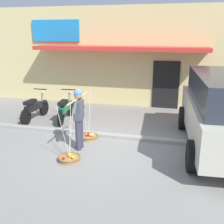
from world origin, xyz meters
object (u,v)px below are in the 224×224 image
Objects in this scene: motorcycle_second_in_row at (65,109)px; fruit_basket_left_side at (69,158)px; fruit_vendor at (79,115)px; motorcycle_nearest_shop at (35,108)px; fruit_basket_right_side at (89,136)px.

fruit_basket_left_side is at bearing -65.06° from motorcycle_second_in_row.
fruit_vendor is 3.26m from motorcycle_nearest_shop.
fruit_vendor is 1.17m from fruit_basket_left_side.
fruit_vendor is 0.93× the size of motorcycle_nearest_shop.
fruit_basket_right_side reaches higher than motorcycle_second_in_row.
fruit_vendor is at bearing 89.91° from fruit_basket_left_side.
motorcycle_nearest_shop is at bearing 141.30° from fruit_vendor.
motorcycle_nearest_shop is at bearing 132.24° from fruit_basket_left_side.
motorcycle_second_in_row is at bearing 9.54° from motorcycle_nearest_shop.
fruit_vendor reaches higher than fruit_basket_right_side.
fruit_basket_right_side is 2.04m from motorcycle_second_in_row.
motorcycle_nearest_shop is at bearing -170.46° from motorcycle_second_in_row.
fruit_vendor is 0.93× the size of motorcycle_second_in_row.
fruit_basket_left_side is at bearing -90.09° from fruit_vendor.
fruit_basket_right_side is 0.80× the size of motorcycle_second_in_row.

